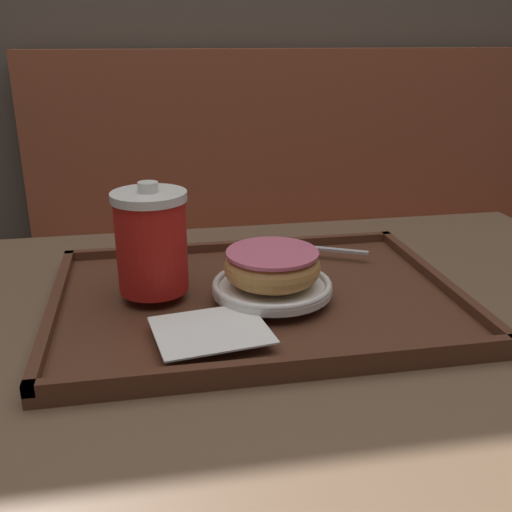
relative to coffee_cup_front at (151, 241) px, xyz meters
name	(u,v)px	position (x,y,z in m)	size (l,w,h in m)	color
booth_bench	(308,305)	(0.43, 0.82, -0.50)	(1.48, 0.44, 1.00)	brown
cafe_table	(278,426)	(0.14, -0.05, -0.24)	(0.99, 0.69, 0.73)	brown
serving_tray	(256,300)	(0.12, -0.02, -0.08)	(0.48, 0.35, 0.02)	#512D1E
napkin_paper	(211,330)	(0.05, -0.12, -0.06)	(0.13, 0.11, 0.00)	white
coffee_cup_front	(151,241)	(0.00, 0.00, 0.00)	(0.09, 0.09, 0.13)	red
plate_with_chocolate_donut	(272,286)	(0.14, -0.03, -0.05)	(0.14, 0.14, 0.01)	white
donut_chocolate_glazed	(272,266)	(0.14, -0.03, -0.03)	(0.11, 0.11, 0.04)	tan
spoon	(293,244)	(0.20, 0.11, -0.06)	(0.14, 0.08, 0.01)	silver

